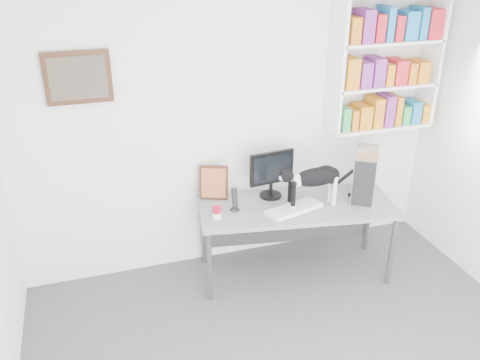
{
  "coord_description": "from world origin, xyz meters",
  "views": [
    {
      "loc": [
        -1.28,
        -2.17,
        2.89
      ],
      "look_at": [
        -0.1,
        1.53,
        1.03
      ],
      "focal_mm": 38.0,
      "sensor_mm": 36.0,
      "label": 1
    }
  ],
  "objects_px": {
    "monitor": "(271,174)",
    "pc_tower": "(365,174)",
    "cat": "(314,187)",
    "bookshelf": "(386,64)",
    "speaker": "(235,199)",
    "keyboard": "(294,209)",
    "leaning_print": "(214,182)",
    "desk": "(295,239)",
    "soup_can": "(217,213)"
  },
  "relations": [
    {
      "from": "bookshelf",
      "to": "soup_can",
      "type": "relative_size",
      "value": 11.43
    },
    {
      "from": "desk",
      "to": "cat",
      "type": "xyz_separation_m",
      "value": [
        0.13,
        -0.07,
        0.56
      ]
    },
    {
      "from": "monitor",
      "to": "leaning_print",
      "type": "bearing_deg",
      "value": 159.19
    },
    {
      "from": "pc_tower",
      "to": "desk",
      "type": "bearing_deg",
      "value": -147.46
    },
    {
      "from": "desk",
      "to": "leaning_print",
      "type": "bearing_deg",
      "value": 161.09
    },
    {
      "from": "keyboard",
      "to": "cat",
      "type": "height_order",
      "value": "cat"
    },
    {
      "from": "desk",
      "to": "keyboard",
      "type": "bearing_deg",
      "value": -116.76
    },
    {
      "from": "leaning_print",
      "to": "monitor",
      "type": "bearing_deg",
      "value": 6.19
    },
    {
      "from": "cat",
      "to": "pc_tower",
      "type": "bearing_deg",
      "value": 6.72
    },
    {
      "from": "desk",
      "to": "leaning_print",
      "type": "relative_size",
      "value": 5.38
    },
    {
      "from": "keyboard",
      "to": "bookshelf",
      "type": "bearing_deg",
      "value": 7.84
    },
    {
      "from": "monitor",
      "to": "leaning_print",
      "type": "xyz_separation_m",
      "value": [
        -0.51,
        0.13,
        -0.07
      ]
    },
    {
      "from": "monitor",
      "to": "keyboard",
      "type": "xyz_separation_m",
      "value": [
        0.1,
        -0.32,
        -0.21
      ]
    },
    {
      "from": "speaker",
      "to": "cat",
      "type": "distance_m",
      "value": 0.71
    },
    {
      "from": "soup_can",
      "to": "pc_tower",
      "type": "bearing_deg",
      "value": -0.13
    },
    {
      "from": "desk",
      "to": "speaker",
      "type": "relative_size",
      "value": 8.1
    },
    {
      "from": "monitor",
      "to": "soup_can",
      "type": "xyz_separation_m",
      "value": [
        -0.58,
        -0.24,
        -0.17
      ]
    },
    {
      "from": "bookshelf",
      "to": "pc_tower",
      "type": "distance_m",
      "value": 1.03
    },
    {
      "from": "keyboard",
      "to": "pc_tower",
      "type": "distance_m",
      "value": 0.76
    },
    {
      "from": "bookshelf",
      "to": "speaker",
      "type": "height_order",
      "value": "bookshelf"
    },
    {
      "from": "keyboard",
      "to": "speaker",
      "type": "height_order",
      "value": "speaker"
    },
    {
      "from": "monitor",
      "to": "keyboard",
      "type": "distance_m",
      "value": 0.4
    },
    {
      "from": "keyboard",
      "to": "pc_tower",
      "type": "height_order",
      "value": "pc_tower"
    },
    {
      "from": "leaning_print",
      "to": "desk",
      "type": "bearing_deg",
      "value": -7.74
    },
    {
      "from": "desk",
      "to": "monitor",
      "type": "distance_m",
      "value": 0.66
    },
    {
      "from": "speaker",
      "to": "cat",
      "type": "height_order",
      "value": "cat"
    },
    {
      "from": "keyboard",
      "to": "soup_can",
      "type": "height_order",
      "value": "soup_can"
    },
    {
      "from": "pc_tower",
      "to": "speaker",
      "type": "distance_m",
      "value": 1.23
    },
    {
      "from": "cat",
      "to": "speaker",
      "type": "bearing_deg",
      "value": 167.85
    },
    {
      "from": "monitor",
      "to": "pc_tower",
      "type": "distance_m",
      "value": 0.86
    },
    {
      "from": "bookshelf",
      "to": "desk",
      "type": "height_order",
      "value": "bookshelf"
    },
    {
      "from": "monitor",
      "to": "soup_can",
      "type": "bearing_deg",
      "value": -163.85
    },
    {
      "from": "speaker",
      "to": "keyboard",
      "type": "bearing_deg",
      "value": -27.41
    },
    {
      "from": "speaker",
      "to": "pc_tower",
      "type": "bearing_deg",
      "value": -12.51
    },
    {
      "from": "bookshelf",
      "to": "speaker",
      "type": "relative_size",
      "value": 5.76
    },
    {
      "from": "bookshelf",
      "to": "keyboard",
      "type": "relative_size",
      "value": 2.42
    },
    {
      "from": "bookshelf",
      "to": "monitor",
      "type": "bearing_deg",
      "value": -173.76
    },
    {
      "from": "desk",
      "to": "monitor",
      "type": "height_order",
      "value": "monitor"
    },
    {
      "from": "monitor",
      "to": "cat",
      "type": "relative_size",
      "value": 0.72
    },
    {
      "from": "desk",
      "to": "keyboard",
      "type": "xyz_separation_m",
      "value": [
        -0.07,
        -0.09,
        0.38
      ]
    },
    {
      "from": "monitor",
      "to": "speaker",
      "type": "relative_size",
      "value": 2.11
    },
    {
      "from": "bookshelf",
      "to": "soup_can",
      "type": "xyz_separation_m",
      "value": [
        -1.73,
        -0.37,
        -1.07
      ]
    },
    {
      "from": "keyboard",
      "to": "leaning_print",
      "type": "relative_size",
      "value": 1.58
    },
    {
      "from": "pc_tower",
      "to": "cat",
      "type": "relative_size",
      "value": 0.69
    },
    {
      "from": "soup_can",
      "to": "cat",
      "type": "xyz_separation_m",
      "value": [
        0.87,
        -0.06,
        0.14
      ]
    },
    {
      "from": "soup_can",
      "to": "cat",
      "type": "distance_m",
      "value": 0.89
    },
    {
      "from": "leaning_print",
      "to": "cat",
      "type": "distance_m",
      "value": 0.91
    },
    {
      "from": "pc_tower",
      "to": "speaker",
      "type": "bearing_deg",
      "value": -150.77
    },
    {
      "from": "cat",
      "to": "keyboard",
      "type": "bearing_deg",
      "value": -173.66
    },
    {
      "from": "monitor",
      "to": "pc_tower",
      "type": "relative_size",
      "value": 1.04
    }
  ]
}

